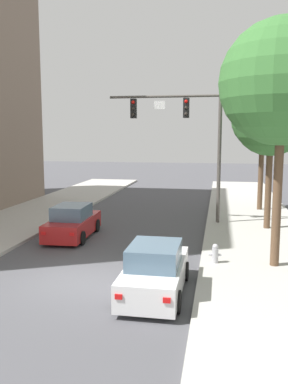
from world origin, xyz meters
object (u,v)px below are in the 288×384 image
at_px(car_lead_red, 73,223).
at_px(car_following_white, 155,271).
at_px(street_tree_nearest, 282,83).
at_px(fire_hydrant, 215,253).
at_px(street_tree_third, 263,119).
at_px(street_tree_second, 271,119).
at_px(traffic_signal_mast, 188,127).

height_order(car_lead_red, car_following_white, same).
bearing_deg(street_tree_nearest, car_lead_red, 160.67).
height_order(fire_hydrant, street_tree_nearest, street_tree_nearest).
distance_m(car_lead_red, car_following_white, 7.98).
distance_m(street_tree_nearest, street_tree_third, 11.78).
distance_m(car_lead_red, street_tree_nearest, 11.17).
xyz_separation_m(car_following_white, fire_hydrant, (1.79, 3.02, -0.22)).
bearing_deg(car_lead_red, street_tree_nearest, -19.33).
bearing_deg(street_tree_third, street_tree_second, -91.36).
bearing_deg(traffic_signal_mast, street_tree_nearest, -62.27).
height_order(car_following_white, fire_hydrant, car_following_white).
xyz_separation_m(street_tree_second, street_tree_third, (0.13, 5.47, 0.20)).
bearing_deg(car_following_white, fire_hydrant, 59.31).
height_order(car_following_white, street_tree_third, street_tree_third).
bearing_deg(fire_hydrant, street_tree_third, 77.27).
bearing_deg(street_tree_nearest, street_tree_third, 87.43).
relative_size(street_tree_nearest, street_tree_second, 1.17).
relative_size(traffic_signal_mast, street_tree_nearest, 0.86).
bearing_deg(car_following_white, car_lead_red, 128.60).
distance_m(car_lead_red, street_tree_second, 11.01).
bearing_deg(car_lead_red, traffic_signal_mast, 38.66).
bearing_deg(traffic_signal_mast, car_lead_red, -141.34).
relative_size(traffic_signal_mast, street_tree_third, 0.97).
bearing_deg(traffic_signal_mast, street_tree_second, -12.79).
xyz_separation_m(traffic_signal_mast, street_tree_nearest, (3.80, -7.23, 1.35)).
bearing_deg(street_tree_nearest, fire_hydrant, -177.63).
distance_m(street_tree_nearest, street_tree_second, 6.36).
height_order(street_tree_nearest, street_tree_third, street_tree_nearest).
distance_m(car_following_white, street_tree_second, 11.47).
relative_size(traffic_signal_mast, fire_hydrant, 10.42).
relative_size(car_lead_red, fire_hydrant, 5.97).
distance_m(car_following_white, fire_hydrant, 3.52).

